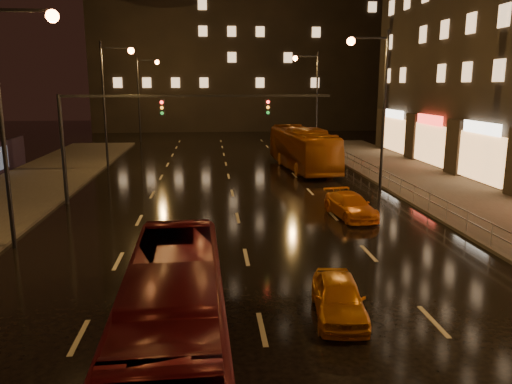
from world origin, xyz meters
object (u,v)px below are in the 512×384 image
bus_curb (302,148)px  taxi_near (339,297)px  taxi_far (350,205)px  bus_red (174,321)px

bus_curb → taxi_near: bus_curb is taller
bus_curb → taxi_near: size_ratio=3.37×
bus_curb → taxi_near: (-3.78, -26.21, -1.07)m
taxi_near → taxi_far: (3.50, 11.10, 0.00)m
taxi_near → bus_red: bearing=-143.7°
bus_red → bus_curb: bus_curb is taller
bus_red → taxi_far: size_ratio=2.34×
bus_red → taxi_near: 5.33m
bus_curb → taxi_near: 26.51m
bus_red → taxi_near: (4.61, 2.57, -0.75)m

